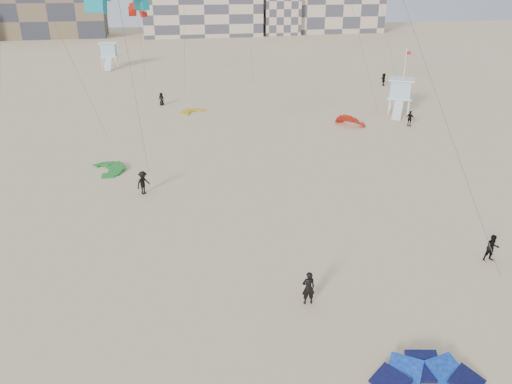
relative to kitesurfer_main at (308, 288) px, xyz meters
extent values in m
plane|color=beige|center=(-1.49, -2.81, -0.91)|extent=(320.00, 320.00, 0.00)
imported|color=black|center=(0.00, 0.00, 0.00)|extent=(0.67, 0.45, 1.81)
imported|color=black|center=(11.52, 1.76, -0.09)|extent=(0.87, 0.72, 1.64)
imported|color=black|center=(-7.97, 15.75, 0.00)|extent=(1.32, 1.28, 1.81)
imported|color=black|center=(20.60, 28.74, -0.05)|extent=(0.95, 1.04, 1.71)
imported|color=black|center=(-5.63, 44.25, -0.09)|extent=(0.94, 0.80, 1.63)
imported|color=black|center=(27.57, 50.23, 0.02)|extent=(0.97, 1.80, 1.85)
cylinder|color=#3F3F3F|center=(-7.99, 16.82, 6.54)|extent=(0.95, 1.29, 12.89)
cylinder|color=#3F3F3F|center=(9.83, 9.42, 9.98)|extent=(0.15, 21.14, 19.79)
cylinder|color=#3F3F3F|center=(-13.87, 27.81, 8.65)|extent=(5.33, 0.29, 17.13)
cylinder|color=#3F3F3F|center=(15.76, 31.34, 6.45)|extent=(2.36, 5.72, 12.73)
cylinder|color=#3F3F3F|center=(26.06, 48.02, 7.74)|extent=(4.29, 1.92, 15.31)
cylinder|color=#3F3F3F|center=(-23.45, 46.39, 9.33)|extent=(1.52, 8.78, 18.47)
cylinder|color=#3F3F3F|center=(-7.66, 56.98, 4.95)|extent=(0.39, 1.84, 9.71)
cube|color=white|center=(22.21, 34.48, 0.96)|extent=(3.84, 3.84, 0.14)
cube|color=#A3CDDE|center=(22.21, 34.48, 2.04)|extent=(3.16, 3.16, 2.00)
cube|color=white|center=(22.21, 34.48, 3.12)|extent=(3.98, 3.98, 0.16)
cube|color=white|center=(22.21, 31.78, -0.01)|extent=(2.32, 2.95, 1.66)
cube|color=white|center=(-13.70, 75.61, 1.12)|extent=(3.21, 3.21, 0.15)
cube|color=#A3CDDE|center=(-13.70, 75.61, 2.28)|extent=(2.64, 2.64, 2.17)
cube|color=white|center=(-13.70, 75.61, 3.45)|extent=(3.33, 3.33, 0.17)
cube|color=white|center=(-13.70, 72.69, 0.07)|extent=(1.27, 3.13, 1.79)
cylinder|color=white|center=(22.01, 33.84, 2.88)|extent=(0.09, 0.09, 7.58)
cube|color=red|center=(22.29, 33.84, 6.20)|extent=(0.57, 0.02, 0.38)
cube|color=brown|center=(-31.49, 131.19, 8.09)|extent=(28.00, 14.00, 18.00)
cube|color=beige|center=(8.51, 127.19, 5.09)|extent=(32.00, 16.00, 12.00)
cube|color=beige|center=(48.51, 129.19, 7.09)|extent=(26.00, 14.00, 16.00)
cube|color=beige|center=(30.51, 125.19, 4.09)|extent=(10.00, 10.00, 10.00)
camera|label=1|loc=(-6.82, -19.78, 14.12)|focal=35.00mm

